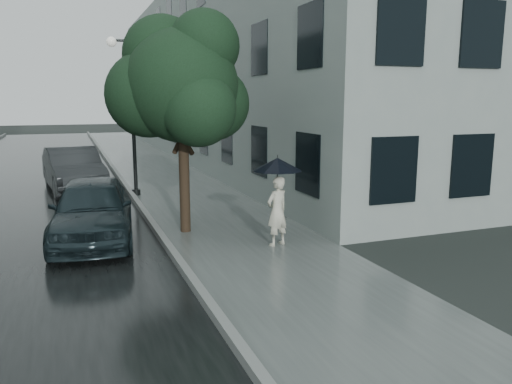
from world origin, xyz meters
name	(u,v)px	position (x,y,z in m)	size (l,w,h in m)	color
ground	(284,280)	(0.00, 0.00, 0.00)	(120.00, 120.00, 0.00)	black
sidewalk	(168,179)	(0.25, 12.00, 0.00)	(3.50, 60.00, 0.01)	slate
kerb_near	(121,180)	(-1.57, 12.00, 0.07)	(0.15, 60.00, 0.15)	slate
asphalt_road	(22,187)	(-5.08, 12.00, 0.00)	(6.85, 60.00, 0.00)	black
building_near	(233,75)	(5.47, 19.50, 4.50)	(7.02, 36.00, 9.00)	gray
pedestrian	(277,211)	(0.72, 2.00, 0.77)	(0.55, 0.36, 1.52)	beige
umbrella	(277,164)	(0.73, 2.04, 1.78)	(1.37, 1.37, 1.04)	black
street_tree	(181,84)	(-0.89, 3.96, 3.49)	(3.41, 3.10, 5.16)	#332619
lamp_post	(128,107)	(-1.55, 9.01, 2.91)	(0.85, 0.35, 5.07)	black
car_near	(92,209)	(-3.00, 3.82, 0.73)	(1.70, 4.22, 1.44)	black
car_far	(73,169)	(-3.30, 10.54, 0.76)	(1.60, 4.59, 1.51)	#222627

